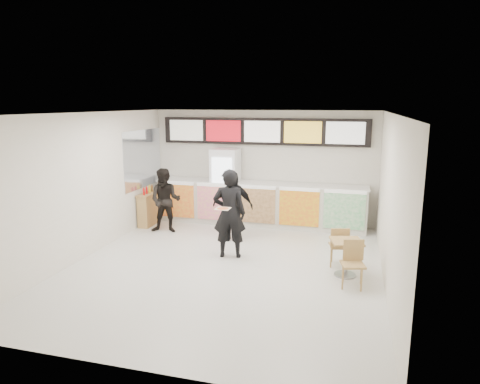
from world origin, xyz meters
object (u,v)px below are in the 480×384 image
(customer_main, at_px, (229,214))
(condiment_ledge, at_px, (148,209))
(drinks_fridge, at_px, (225,186))
(customer_left, at_px, (165,201))
(service_counter, at_px, (259,204))
(customer_mid, at_px, (233,206))
(cafe_table, at_px, (346,251))

(customer_main, height_order, condiment_ledge, customer_main)
(drinks_fridge, distance_m, customer_left, 1.74)
(condiment_ledge, bearing_deg, drinks_fridge, 23.56)
(service_counter, distance_m, condiment_ledge, 2.94)
(service_counter, height_order, customer_mid, customer_mid)
(drinks_fridge, height_order, condiment_ledge, drinks_fridge)
(cafe_table, bearing_deg, customer_mid, 135.18)
(customer_main, height_order, customer_left, customer_main)
(customer_mid, bearing_deg, condiment_ledge, 165.60)
(customer_main, xyz_separation_m, customer_mid, (-0.25, 1.12, -0.11))
(service_counter, xyz_separation_m, condiment_ledge, (-2.82, -0.81, -0.13))
(service_counter, height_order, condiment_ledge, service_counter)
(cafe_table, bearing_deg, drinks_fridge, 123.05)
(drinks_fridge, bearing_deg, customer_main, -71.34)
(service_counter, xyz_separation_m, customer_main, (-0.08, -2.52, 0.36))
(drinks_fridge, bearing_deg, customer_left, -132.76)
(drinks_fridge, relative_size, condiment_ledge, 1.95)
(customer_mid, height_order, condiment_ledge, customer_mid)
(customer_main, distance_m, customer_left, 2.40)
(condiment_ledge, bearing_deg, customer_left, -32.07)
(drinks_fridge, relative_size, cafe_table, 1.38)
(customer_left, relative_size, cafe_table, 1.11)
(service_counter, bearing_deg, customer_mid, -103.02)
(service_counter, relative_size, customer_main, 2.97)
(service_counter, distance_m, customer_main, 2.55)
(customer_main, xyz_separation_m, customer_left, (-2.03, 1.27, -0.13))
(customer_mid, height_order, cafe_table, customer_mid)
(customer_main, relative_size, customer_left, 1.16)
(customer_main, relative_size, cafe_table, 1.29)
(customer_mid, bearing_deg, customer_main, -78.36)
(customer_mid, bearing_deg, cafe_table, -31.07)
(customer_main, xyz_separation_m, cafe_table, (2.39, -0.42, -0.46))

